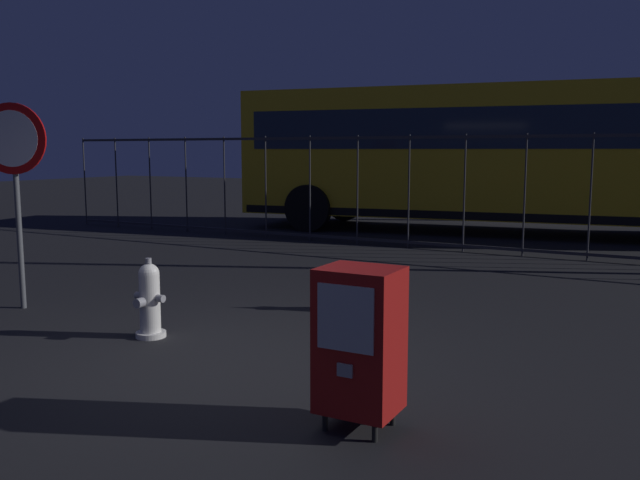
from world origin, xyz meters
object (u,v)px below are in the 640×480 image
Objects in this scene: stop_sign at (14,162)px; newspaper_box_primary at (360,340)px; bus_near at (493,151)px; traffic_cone at (335,287)px; fire_hydrant at (150,300)px.

newspaper_box_primary is at bearing -14.03° from stop_sign.
newspaper_box_primary is at bearing -87.95° from bus_near.
traffic_cone is at bearing 119.67° from newspaper_box_primary.
bus_near reaches higher than traffic_cone.
fire_hydrant is 1.41× the size of traffic_cone.
stop_sign is 4.21× the size of traffic_cone.
stop_sign is (-4.62, 1.16, 1.03)m from newspaper_box_primary.
traffic_cone is (3.07, 1.57, -1.34)m from stop_sign.
traffic_cone is at bearing 27.01° from stop_sign.
bus_near is at bearing 73.28° from stop_sign.
bus_near is at bearing 91.91° from traffic_cone.
traffic_cone is at bearing -95.80° from bus_near.
newspaper_box_primary is 4.87m from stop_sign.
newspaper_box_primary is 0.46× the size of stop_sign.
traffic_cone is (1.03, 1.77, -0.09)m from fire_hydrant.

